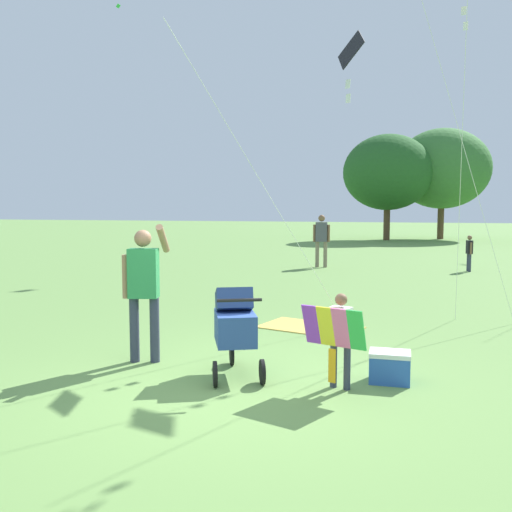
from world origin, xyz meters
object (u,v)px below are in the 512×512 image
(person_red_shirt, at_px, (321,236))
(person_adult_flyer, at_px, (144,283))
(person_sitting_far, at_px, (469,250))
(picnic_blanket, at_px, (310,327))
(cooler_box, at_px, (390,367))
(stroller, at_px, (235,323))
(kite_adult_black, at_px, (345,62))
(child_with_butterfly_kite, at_px, (339,332))

(person_red_shirt, bearing_deg, person_adult_flyer, -93.64)
(person_adult_flyer, relative_size, person_sitting_far, 1.61)
(picnic_blanket, bearing_deg, cooler_box, -63.15)
(stroller, relative_size, picnic_blanket, 0.72)
(person_sitting_far, xyz_separation_m, picnic_blanket, (-3.40, -8.75, -0.63))
(person_adult_flyer, xyz_separation_m, person_red_shirt, (0.72, 11.25, -0.02))
(stroller, height_order, picnic_blanket, stroller)
(kite_adult_black, bearing_deg, child_with_butterfly_kite, -84.88)
(picnic_blanket, relative_size, cooler_box, 3.46)
(kite_adult_black, bearing_deg, person_red_shirt, 99.79)
(picnic_blanket, bearing_deg, person_red_shirt, 96.55)
(cooler_box, bearing_deg, picnic_blanket, 116.85)
(kite_adult_black, bearing_deg, cooler_box, -73.44)
(person_adult_flyer, relative_size, stroller, 1.56)
(person_adult_flyer, bearing_deg, person_red_shirt, 86.36)
(child_with_butterfly_kite, height_order, person_red_shirt, person_red_shirt)
(person_sitting_far, bearing_deg, stroller, -108.74)
(person_adult_flyer, relative_size, cooler_box, 3.88)
(person_red_shirt, distance_m, person_sitting_far, 4.43)
(person_adult_flyer, distance_m, person_sitting_far, 12.32)
(child_with_butterfly_kite, distance_m, person_adult_flyer, 2.55)
(person_adult_flyer, bearing_deg, child_with_butterfly_kite, -10.55)
(stroller, xyz_separation_m, cooler_box, (1.75, 0.15, -0.43))
(stroller, distance_m, cooler_box, 1.81)
(child_with_butterfly_kite, relative_size, picnic_blanket, 0.67)
(person_red_shirt, bearing_deg, stroller, -87.31)
(person_sitting_far, bearing_deg, person_red_shirt, 179.25)
(stroller, distance_m, kite_adult_black, 4.67)
(person_adult_flyer, bearing_deg, kite_adult_black, 49.81)
(person_red_shirt, relative_size, person_sitting_far, 1.54)
(child_with_butterfly_kite, relative_size, cooler_box, 2.31)
(stroller, height_order, kite_adult_black, kite_adult_black)
(stroller, relative_size, kite_adult_black, 0.23)
(cooler_box, bearing_deg, person_sitting_far, 79.33)
(cooler_box, bearing_deg, kite_adult_black, 106.56)
(kite_adult_black, relative_size, person_sitting_far, 4.40)
(person_red_shirt, bearing_deg, picnic_blanket, -83.45)
(person_adult_flyer, height_order, kite_adult_black, kite_adult_black)
(person_sitting_far, bearing_deg, cooler_box, -100.67)
(person_sitting_far, relative_size, picnic_blanket, 0.70)
(kite_adult_black, bearing_deg, person_sitting_far, 71.18)
(person_adult_flyer, xyz_separation_m, person_sitting_far, (5.13, 11.19, -0.37))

